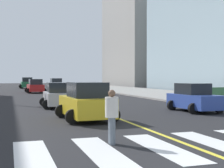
# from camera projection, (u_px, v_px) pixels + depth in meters

# --- Properties ---
(sidewalk_kerb_east) EXTENTS (10.00, 120.00, 0.15)m
(sidewalk_kerb_east) POSITION_uv_depth(u_px,v_px,m) (214.00, 99.00, 28.44)
(sidewalk_kerb_east) COLOR gray
(sidewalk_kerb_east) RESTS_ON ground
(crosswalk_paint) EXTENTS (13.50, 4.00, 0.01)m
(crosswalk_paint) POSITION_uv_depth(u_px,v_px,m) (189.00, 145.00, 9.50)
(crosswalk_paint) COLOR silver
(crosswalk_paint) RESTS_ON ground
(lane_divider_paint) EXTENTS (0.16, 80.00, 0.01)m
(lane_divider_paint) POSITION_uv_depth(u_px,v_px,m) (48.00, 92.00, 43.80)
(lane_divider_paint) COLOR yellow
(lane_divider_paint) RESTS_ON ground
(parking_garage_concrete) EXTENTS (18.00, 24.00, 25.97)m
(parking_garage_concrete) POSITION_uv_depth(u_px,v_px,m) (151.00, 33.00, 79.10)
(parking_garage_concrete) COLOR gray
(parking_garage_concrete) RESTS_ON ground
(car_red_nearest) EXTENTS (2.59, 4.05, 1.78)m
(car_red_nearest) POSITION_uv_depth(u_px,v_px,m) (35.00, 86.00, 41.33)
(car_red_nearest) COLOR red
(car_red_nearest) RESTS_ON ground
(car_silver_second) EXTENTS (2.35, 3.73, 1.66)m
(car_silver_second) POSITION_uv_depth(u_px,v_px,m) (58.00, 96.00, 21.43)
(car_silver_second) COLOR #B7B7BC
(car_silver_second) RESTS_ON ground
(car_blue_third) EXTENTS (2.39, 3.75, 1.65)m
(car_blue_third) POSITION_uv_depth(u_px,v_px,m) (194.00, 98.00, 18.96)
(car_blue_third) COLOR #2D479E
(car_blue_third) RESTS_ON ground
(car_gray_fourth) EXTENTS (2.62, 4.16, 1.85)m
(car_gray_fourth) POSITION_uv_depth(u_px,v_px,m) (56.00, 84.00, 51.39)
(car_gray_fourth) COLOR slate
(car_gray_fourth) RESTS_ON ground
(car_green_fifth) EXTENTS (2.81, 4.48, 2.00)m
(car_green_fifth) POSITION_uv_depth(u_px,v_px,m) (27.00, 83.00, 58.20)
(car_green_fifth) COLOR #236B42
(car_green_fifth) RESTS_ON ground
(car_yellow_sixth) EXTENTS (2.59, 4.04, 1.77)m
(car_yellow_sixth) POSITION_uv_depth(u_px,v_px,m) (86.00, 102.00, 15.13)
(car_yellow_sixth) COLOR gold
(car_yellow_sixth) RESTS_ON ground
(park_bench) EXTENTS (1.80, 0.57, 1.12)m
(park_bench) POSITION_uv_depth(u_px,v_px,m) (220.00, 95.00, 23.93)
(park_bench) COLOR #33603D
(park_bench) RESTS_ON sidewalk_kerb_east
(pedestrian_crossing) EXTENTS (0.40, 0.40, 1.64)m
(pedestrian_crossing) POSITION_uv_depth(u_px,v_px,m) (112.00, 114.00, 9.63)
(pedestrian_crossing) COLOR slate
(pedestrian_crossing) RESTS_ON ground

